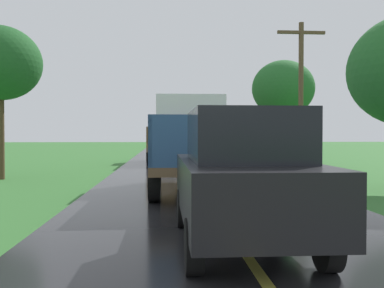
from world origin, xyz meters
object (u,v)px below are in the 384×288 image
(utility_pole_roadside, at_px, (301,93))
(following_car, at_px, (242,176))
(roadside_tree_near_left, at_px, (0,64))
(roadside_tree_mid_right, at_px, (283,89))
(banana_truck_near, at_px, (191,141))
(banana_truck_far, at_px, (168,138))

(utility_pole_roadside, relative_size, following_car, 1.52)
(roadside_tree_near_left, xyz_separation_m, roadside_tree_mid_right, (12.55, 6.50, -0.14))
(roadside_tree_near_left, relative_size, following_car, 1.39)
(following_car, bearing_deg, banana_truck_near, 92.50)
(banana_truck_near, bearing_deg, following_car, -87.50)
(roadside_tree_near_left, bearing_deg, banana_truck_far, 55.00)
(banana_truck_far, bearing_deg, roadside_tree_mid_right, -22.43)
(roadside_tree_near_left, distance_m, following_car, 13.00)
(banana_truck_far, height_order, roadside_tree_mid_right, roadside_tree_mid_right)
(banana_truck_near, height_order, roadside_tree_mid_right, roadside_tree_mid_right)
(roadside_tree_mid_right, bearing_deg, following_car, -107.72)
(banana_truck_far, bearing_deg, following_car, -87.56)
(banana_truck_near, height_order, utility_pole_roadside, utility_pole_roadside)
(utility_pole_roadside, bearing_deg, roadside_tree_near_left, -176.50)
(banana_truck_near, distance_m, roadside_tree_mid_right, 12.02)
(banana_truck_near, relative_size, roadside_tree_near_left, 1.02)
(banana_truck_far, relative_size, roadside_tree_mid_right, 1.02)
(following_car, bearing_deg, banana_truck_far, 92.44)
(banana_truck_near, distance_m, utility_pole_roadside, 6.80)
(utility_pole_roadside, xyz_separation_m, roadside_tree_mid_right, (0.91, 5.78, 0.78))
(utility_pole_roadside, xyz_separation_m, following_car, (-4.47, -11.06, -2.31))
(roadside_tree_near_left, height_order, roadside_tree_mid_right, roadside_tree_near_left)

